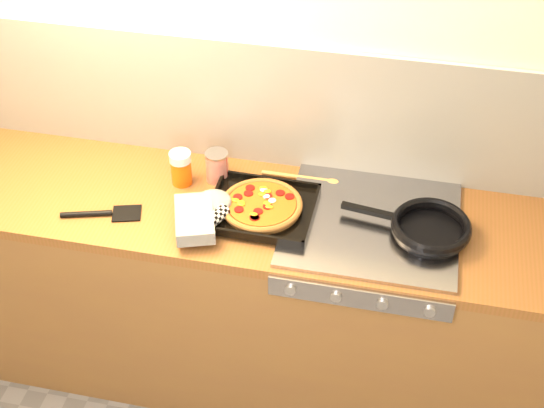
% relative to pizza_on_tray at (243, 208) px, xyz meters
% --- Properties ---
extents(room_shell, '(3.20, 3.20, 3.20)m').
position_rel_pizza_on_tray_xyz_m(room_shell, '(-0.01, 0.34, 0.21)').
color(room_shell, white).
rests_on(room_shell, ground).
extents(counter_run, '(3.20, 0.62, 0.90)m').
position_rel_pizza_on_tray_xyz_m(counter_run, '(-0.00, 0.05, -0.49)').
color(counter_run, brown).
rests_on(counter_run, ground).
extents(stovetop, '(0.60, 0.56, 0.02)m').
position_rel_pizza_on_tray_xyz_m(stovetop, '(0.44, 0.05, -0.04)').
color(stovetop, '#9C9BA1').
rests_on(stovetop, counter_run).
extents(pizza_on_tray, '(0.49, 0.42, 0.06)m').
position_rel_pizza_on_tray_xyz_m(pizza_on_tray, '(0.00, 0.00, 0.00)').
color(pizza_on_tray, black).
rests_on(pizza_on_tray, stovetop).
extents(frying_pan, '(0.47, 0.31, 0.04)m').
position_rel_pizza_on_tray_xyz_m(frying_pan, '(0.64, 0.04, -0.00)').
color(frying_pan, black).
rests_on(frying_pan, stovetop).
extents(tomato_can, '(0.10, 0.10, 0.12)m').
position_rel_pizza_on_tray_xyz_m(tomato_can, '(-0.15, 0.19, 0.02)').
color(tomato_can, '#A0150C').
rests_on(tomato_can, counter_run).
extents(juice_glass, '(0.09, 0.09, 0.13)m').
position_rel_pizza_on_tray_xyz_m(juice_glass, '(-0.27, 0.14, 0.03)').
color(juice_glass, '#E85B0D').
rests_on(juice_glass, counter_run).
extents(wooden_spoon, '(0.30, 0.04, 0.02)m').
position_rel_pizza_on_tray_xyz_m(wooden_spoon, '(0.19, 0.25, -0.03)').
color(wooden_spoon, '#B18A4B').
rests_on(wooden_spoon, counter_run).
extents(black_spatula, '(0.28, 0.13, 0.02)m').
position_rel_pizza_on_tray_xyz_m(black_spatula, '(-0.49, -0.09, -0.03)').
color(black_spatula, black).
rests_on(black_spatula, counter_run).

